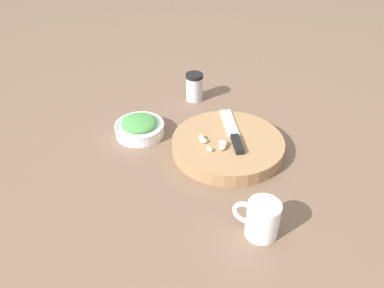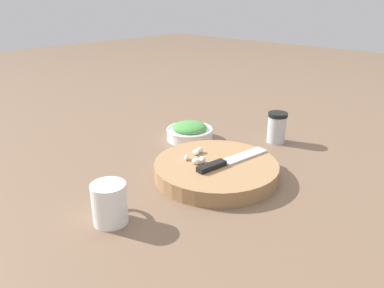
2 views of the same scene
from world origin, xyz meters
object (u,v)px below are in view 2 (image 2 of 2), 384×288
Objects in this scene: chef_knife at (229,161)px; garlic_cloves at (197,157)px; herb_bowl at (190,132)px; cutting_board at (216,170)px; spice_jar at (277,127)px; coffee_mug at (110,203)px.

chef_knife is 0.08m from garlic_cloves.
herb_bowl is at bearing 47.77° from garlic_cloves.
cutting_board is at bearing -122.39° from herb_bowl.
spice_jar is at bearing 2.80° from cutting_board.
herb_bowl is 1.55× the size of spice_jar.
garlic_cloves is at bearing 111.29° from cutting_board.
chef_knife is at bearing -115.95° from herb_bowl.
cutting_board is 0.06m from garlic_cloves.
chef_knife is 0.29m from spice_jar.
herb_bowl is (0.12, 0.25, -0.02)m from chef_knife.
spice_jar is at bearing -1.25° from coffee_mug.
spice_jar is 1.05× the size of coffee_mug.
herb_bowl is 0.48m from coffee_mug.
chef_knife is 2.49× the size of coffee_mug.
chef_knife is (0.02, -0.02, 0.02)m from cutting_board.
spice_jar reaches higher than garlic_cloves.
cutting_board is at bearing -68.71° from garlic_cloves.
coffee_mug reaches higher than chef_knife.
chef_knife is at bearing -59.42° from garlic_cloves.
chef_knife is at bearing -172.62° from spice_jar.
spice_jar is (0.33, -0.03, 0.00)m from garlic_cloves.
cutting_board is 3.28× the size of spice_jar.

